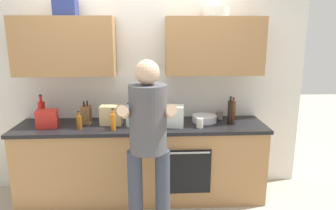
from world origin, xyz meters
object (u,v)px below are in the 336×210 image
mixing_bowl (204,119)px  knife_block (86,114)px  bottle_vinegar (233,110)px  cup_coffee (200,123)px  grocery_bag_produce (174,116)px  bottle_water (129,117)px  bottle_hotsauce (42,111)px  cup_ceramic (167,118)px  bottle_wine (152,118)px  grocery_bag_crisps (47,119)px  bottle_juice (113,121)px  bottle_soy (230,112)px  grocery_bag_bread (111,115)px  cup_stoneware (219,115)px  bottle_syrup (79,122)px  person_standing (148,136)px

mixing_bowl → knife_block: size_ratio=1.10×
bottle_vinegar → cup_coffee: (-0.45, -0.31, -0.06)m
mixing_bowl → grocery_bag_produce: size_ratio=1.22×
bottle_water → bottle_hotsauce: bearing=167.6°
bottle_water → cup_ceramic: (0.44, 0.20, -0.07)m
cup_ceramic → grocery_bag_produce: bearing=-73.9°
bottle_wine → grocery_bag_crisps: (-1.15, 0.03, -0.00)m
bottle_juice → grocery_bag_crisps: (-0.74, 0.13, 0.00)m
bottle_water → grocery_bag_crisps: size_ratio=1.21×
cup_coffee → grocery_bag_crisps: grocery_bag_crisps is taller
bottle_soy → knife_block: bottle_soy is taller
grocery_bag_crisps → grocery_bag_bread: size_ratio=0.91×
bottle_wine → bottle_hotsauce: 1.30m
bottle_vinegar → mixing_bowl: 0.38m
bottle_wine → grocery_bag_produce: 0.25m
cup_coffee → knife_block: 1.31m
bottle_juice → cup_stoneware: bearing=16.9°
bottle_wine → bottle_hotsauce: bottle_hotsauce is taller
bottle_water → bottle_syrup: bearing=-174.2°
bottle_syrup → cup_coffee: size_ratio=1.87×
mixing_bowl → grocery_bag_produce: bearing=-156.9°
bottle_vinegar → grocery_bag_crisps: bottle_vinegar is taller
bottle_juice → knife_block: size_ratio=0.92×
bottle_wine → bottle_soy: bearing=2.9°
person_standing → cup_coffee: (0.56, 0.57, -0.05)m
cup_stoneware → grocery_bag_crisps: size_ratio=0.45×
knife_block → grocery_bag_crisps: size_ratio=1.16×
bottle_hotsauce → bottle_wine: bearing=-10.5°
bottle_water → grocery_bag_bread: (-0.21, 0.09, -0.01)m
bottle_wine → cup_coffee: size_ratio=2.22×
bottle_syrup → bottle_wine: bearing=3.1°
bottle_water → cup_stoneware: (1.08, 0.26, -0.06)m
bottle_juice → bottle_syrup: bearing=170.4°
bottle_wine → bottle_soy: size_ratio=0.74×
mixing_bowl → cup_ceramic: bearing=172.9°
bottle_water → cup_coffee: bearing=-5.8°
bottle_hotsauce → knife_block: (0.52, -0.06, -0.03)m
bottle_wine → grocery_bag_crisps: size_ratio=1.08×
bottle_juice → bottle_syrup: 0.38m
bottle_juice → cup_coffee: 0.95m
knife_block → grocery_bag_bread: knife_block is taller
person_standing → bottle_syrup: bearing=142.0°
knife_block → grocery_bag_produce: bearing=-10.3°
bottle_syrup → bottle_water: bearing=5.8°
grocery_bag_bread → bottle_soy: bearing=-2.4°
cup_stoneware → bottle_water: bearing=-166.6°
bottle_hotsauce → mixing_bowl: (1.90, -0.08, -0.09)m
bottle_vinegar → grocery_bag_crisps: 2.15m
cup_coffee → grocery_bag_bread: bearing=170.2°
bottle_soy → bottle_syrup: (-1.69, -0.09, -0.06)m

